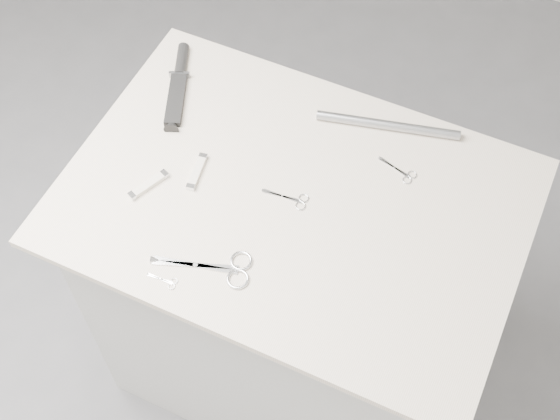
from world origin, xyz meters
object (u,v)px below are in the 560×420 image
at_px(pocket_knife_a, 148,185).
at_px(tiny_scissors, 166,281).
at_px(pocket_knife_b, 197,171).
at_px(metal_rail, 388,125).
at_px(sheathed_knife, 179,81).
at_px(large_shears, 224,268).
at_px(embroidery_scissors_a, 293,199).
at_px(plinth, 291,298).
at_px(embroidery_scissors_b, 402,173).

bearing_deg(pocket_knife_a, tiny_scissors, -118.06).
distance_m(pocket_knife_b, metal_rail, 0.45).
height_order(sheathed_knife, pocket_knife_b, sheathed_knife).
xyz_separation_m(tiny_scissors, metal_rail, (0.27, 0.57, 0.01)).
bearing_deg(metal_rail, tiny_scissors, -115.19).
distance_m(large_shears, pocket_knife_b, 0.25).
bearing_deg(large_shears, sheathed_knife, 111.88).
relative_size(embroidery_scissors_a, pocket_knife_b, 1.03).
relative_size(embroidery_scissors_a, metal_rail, 0.31).
xyz_separation_m(large_shears, sheathed_knife, (-0.33, 0.41, 0.01)).
relative_size(embroidery_scissors_a, sheathed_knife, 0.42).
distance_m(pocket_knife_a, pocket_knife_b, 0.11).
relative_size(large_shears, embroidery_scissors_a, 2.00).
xyz_separation_m(plinth, tiny_scissors, (-0.15, -0.29, 0.47)).
bearing_deg(pocket_knife_b, pocket_knife_a, 124.20).
relative_size(pocket_knife_b, metal_rail, 0.30).
bearing_deg(pocket_knife_b, sheathed_knife, 27.93).
bearing_deg(metal_rail, embroidery_scissors_b, -55.00).
distance_m(plinth, metal_rail, 0.57).
bearing_deg(plinth, pocket_knife_a, -161.36).
relative_size(large_shears, metal_rail, 0.63).
distance_m(plinth, tiny_scissors, 0.58).
distance_m(sheathed_knife, pocket_knife_a, 0.31).
bearing_deg(plinth, large_shears, -105.25).
xyz_separation_m(large_shears, metal_rail, (0.17, 0.49, 0.01)).
height_order(plinth, large_shears, large_shears).
bearing_deg(embroidery_scissors_b, large_shears, -107.31).
bearing_deg(pocket_knife_a, plinth, -47.97).
bearing_deg(embroidery_scissors_b, pocket_knife_a, -135.77).
height_order(sheathed_knife, pocket_knife_a, sheathed_knife).
distance_m(embroidery_scissors_a, sheathed_knife, 0.43).
xyz_separation_m(plinth, embroidery_scissors_b, (0.19, 0.17, 0.47)).
height_order(large_shears, embroidery_scissors_b, large_shears).
relative_size(tiny_scissors, pocket_knife_a, 0.65).
xyz_separation_m(large_shears, pocket_knife_a, (-0.24, 0.11, 0.00)).
relative_size(sheathed_knife, metal_rail, 0.75).
bearing_deg(tiny_scissors, embroidery_scissors_b, 50.82).
xyz_separation_m(pocket_knife_a, pocket_knife_b, (0.08, 0.08, 0.00)).
distance_m(embroidery_scissors_a, tiny_scissors, 0.33).
height_order(large_shears, metal_rail, metal_rail).
bearing_deg(embroidery_scissors_a, plinth, 27.80).
bearing_deg(tiny_scissors, plinth, 59.95).
height_order(embroidery_scissors_a, tiny_scissors, same).
xyz_separation_m(sheathed_knife, pocket_knife_b, (0.17, -0.22, -0.00)).
bearing_deg(pocket_knife_b, embroidery_scissors_b, -74.65).
xyz_separation_m(large_shears, embroidery_scissors_a, (0.06, 0.22, -0.00)).
bearing_deg(sheathed_knife, large_shears, -163.46).
xyz_separation_m(large_shears, pocket_knife_b, (-0.17, 0.19, 0.00)).
bearing_deg(sheathed_knife, plinth, -138.57).
relative_size(embroidery_scissors_a, embroidery_scissors_b, 1.09).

